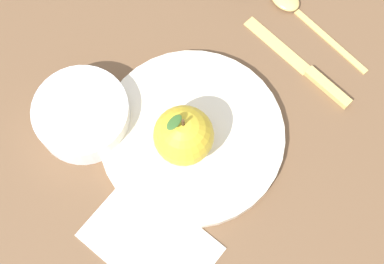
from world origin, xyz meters
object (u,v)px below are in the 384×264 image
(linen_napkin, at_px, (150,242))
(side_bowl, at_px, (82,114))
(apple, at_px, (184,135))
(dinner_plate, at_px, (192,135))
(knife, at_px, (306,69))
(spoon, at_px, (296,9))

(linen_napkin, bearing_deg, side_bowl, -65.18)
(apple, bearing_deg, linen_napkin, 66.40)
(linen_napkin, bearing_deg, dinner_plate, -115.26)
(side_bowl, bearing_deg, linen_napkin, 114.82)
(apple, distance_m, linen_napkin, 0.14)
(apple, bearing_deg, knife, -150.40)
(side_bowl, xyz_separation_m, knife, (-0.31, -0.05, -0.02))
(dinner_plate, xyz_separation_m, side_bowl, (0.14, -0.04, 0.02))
(spoon, bearing_deg, linen_napkin, 54.14)
(apple, height_order, spoon, apple)
(dinner_plate, height_order, linen_napkin, dinner_plate)
(side_bowl, bearing_deg, spoon, -154.32)
(side_bowl, height_order, linen_napkin, side_bowl)
(dinner_plate, distance_m, knife, 0.19)
(dinner_plate, bearing_deg, linen_napkin, 64.74)
(knife, distance_m, spoon, 0.10)
(apple, relative_size, knife, 0.57)
(dinner_plate, xyz_separation_m, knife, (-0.17, -0.09, -0.01))
(apple, bearing_deg, spoon, -131.75)
(dinner_plate, distance_m, apple, 0.05)
(spoon, xyz_separation_m, linen_napkin, (0.23, 0.32, -0.00))
(side_bowl, distance_m, knife, 0.31)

